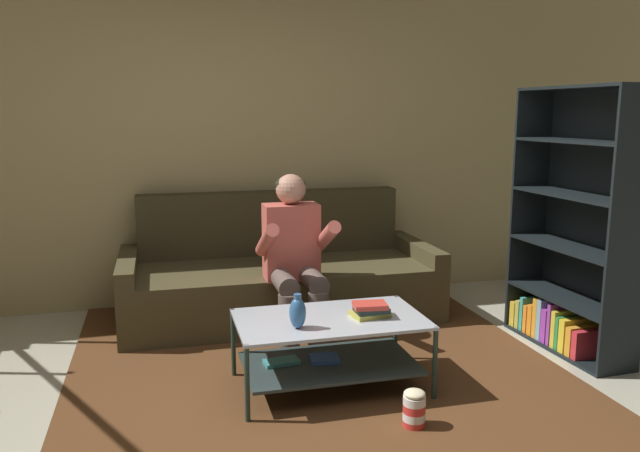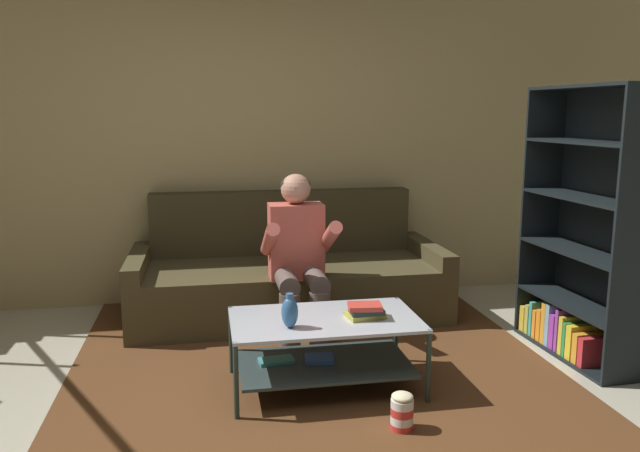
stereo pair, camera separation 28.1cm
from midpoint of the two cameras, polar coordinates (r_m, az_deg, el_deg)
name	(u,v)px [view 1 (the left image)]	position (r m, az deg, el deg)	size (l,w,h in m)	color
ground	(314,436)	(3.28, -3.12, -18.67)	(16.80, 16.80, 0.00)	#B5B199
back_partition	(242,129)	(5.30, -8.66, 8.77)	(8.40, 0.12, 2.90)	tan
couch	(279,278)	(4.96, -5.41, -4.80)	(2.40, 0.99, 0.95)	#423A22
person_seated_center	(295,252)	(4.30, -4.21, -2.44)	(0.50, 0.58, 1.17)	brown
coffee_table	(329,341)	(3.65, -1.42, -10.51)	(1.07, 0.62, 0.43)	#B0B6BF
area_rug	(305,351)	(4.27, -3.30, -11.41)	(3.00, 3.34, 0.01)	#55321A
vase	(298,312)	(3.42, -4.43, -7.90)	(0.09, 0.09, 0.19)	#2F5C8E
book_stack	(370,310)	(3.61, 2.41, -7.70)	(0.23, 0.19, 0.08)	gold
bookshelf	(574,250)	(4.47, 20.56, -2.04)	(0.36, 0.99, 1.75)	black
popcorn_tub	(414,409)	(3.32, 6.12, -16.32)	(0.12, 0.12, 0.21)	red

